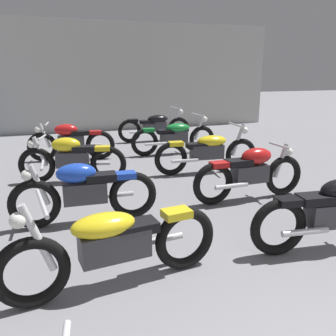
{
  "coord_description": "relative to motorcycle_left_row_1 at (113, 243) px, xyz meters",
  "views": [
    {
      "loc": [
        -1.72,
        -0.3,
        2.02
      ],
      "look_at": [
        0.0,
        4.78,
        0.55
      ],
      "focal_mm": 38.16,
      "sensor_mm": 36.0,
      "label": 1
    }
  ],
  "objects": [
    {
      "name": "motorcycle_left_row_2",
      "position": [
        -0.1,
        1.6,
        0.01
      ],
      "size": [
        1.97,
        0.48,
        0.88
      ],
      "color": "black",
      "rests_on": "ground"
    },
    {
      "name": "motorcycle_right_row_1",
      "position": [
        2.5,
        -0.06,
        0.01
      ],
      "size": [
        1.97,
        0.48,
        0.88
      ],
      "color": "black",
      "rests_on": "ground"
    },
    {
      "name": "motorcycle_right_row_3",
      "position": [
        2.51,
        3.33,
        0.0
      ],
      "size": [
        2.17,
        0.68,
        0.97
      ],
      "color": "black",
      "rests_on": "ground"
    },
    {
      "name": "motorcycle_right_row_4",
      "position": [
        2.45,
        5.13,
        0.0
      ],
      "size": [
        2.17,
        0.68,
        0.97
      ],
      "color": "black",
      "rests_on": "ground"
    },
    {
      "name": "motorcycle_left_row_3",
      "position": [
        -0.12,
        3.55,
        0.01
      ],
      "size": [
        1.94,
        0.65,
        0.88
      ],
      "color": "black",
      "rests_on": "ground"
    },
    {
      "name": "motorcycle_right_row_5",
      "position": [
        2.48,
        6.89,
        0.0
      ],
      "size": [
        2.17,
        0.68,
        0.97
      ],
      "color": "black",
      "rests_on": "ground"
    },
    {
      "name": "motorcycle_left_row_4",
      "position": [
        -0.02,
        5.29,
        0.01
      ],
      "size": [
        1.96,
        0.52,
        0.88
      ],
      "color": "black",
      "rests_on": "ground"
    },
    {
      "name": "motorcycle_right_row_2",
      "position": [
        2.5,
        1.68,
        0.01
      ],
      "size": [
        1.97,
        0.48,
        0.88
      ],
      "color": "black",
      "rests_on": "ground"
    },
    {
      "name": "motorcycle_left_row_1",
      "position": [
        0.0,
        0.0,
        0.0
      ],
      "size": [
        2.17,
        0.68,
        0.97
      ],
      "color": "black",
      "rests_on": "ground"
    },
    {
      "name": "back_wall",
      "position": [
        1.23,
        9.4,
        1.35
      ],
      "size": [
        12.58,
        0.24,
        3.6
      ],
      "primitive_type": "cube",
      "color": "#B2B2AD",
      "rests_on": "ground"
    }
  ]
}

